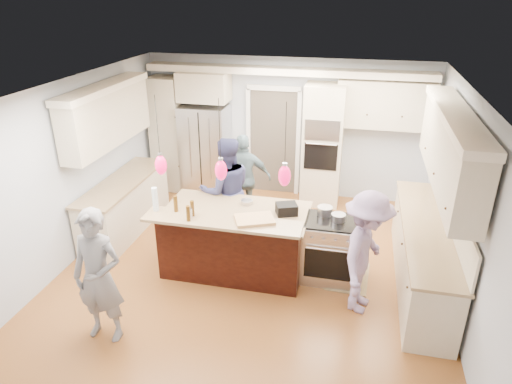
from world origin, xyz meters
TOP-DOWN VIEW (x-y plane):
  - ground_plane at (0.00, 0.00)m, footprint 6.00×6.00m
  - room_shell at (0.00, 0.00)m, footprint 5.54×6.04m
  - refrigerator at (-1.55, 2.64)m, footprint 0.90×0.70m
  - oven_column at (0.75, 2.67)m, footprint 0.72×0.69m
  - back_upper_cabinets at (-0.75, 2.76)m, footprint 5.30×0.61m
  - right_counter_run at (2.44, 0.30)m, footprint 0.64×3.10m
  - left_cabinets at (-2.44, 0.80)m, footprint 0.64×2.30m
  - kitchen_island at (-0.25, 0.07)m, footprint 2.10×1.46m
  - island_range at (1.16, 0.15)m, footprint 0.82×0.71m
  - pendant_lights at (-0.25, -0.51)m, footprint 1.75×0.15m
  - person_bar_end at (-1.39, -1.69)m, footprint 0.62×0.41m
  - person_far_left at (-0.60, 0.85)m, footprint 1.07×0.98m
  - person_far_right at (-0.50, 1.60)m, footprint 1.01×0.65m
  - person_range_side at (1.60, -0.47)m, footprint 0.87×1.19m
  - floor_rug at (1.41, 0.20)m, footprint 0.64×0.89m
  - water_bottle at (-1.20, -0.48)m, footprint 0.09×0.09m
  - beer_bottle_a at (-0.92, -0.44)m, footprint 0.07×0.07m
  - beer_bottle_b at (-0.66, -0.66)m, footprint 0.06×0.06m
  - beer_bottle_c at (-0.66, -0.51)m, footprint 0.07×0.07m
  - drink_can at (-0.68, -0.56)m, footprint 0.09×0.09m
  - cutting_board at (0.17, -0.47)m, footprint 0.59×0.52m
  - pot_large at (1.01, 0.30)m, footprint 0.21×0.21m
  - pot_small at (1.21, 0.16)m, footprint 0.20×0.20m

SIDE VIEW (x-z plane):
  - ground_plane at x=0.00m, z-range 0.00..0.00m
  - floor_rug at x=1.41m, z-range 0.00..0.01m
  - island_range at x=1.16m, z-range 0.00..0.92m
  - kitchen_island at x=-0.25m, z-range -0.07..1.05m
  - person_far_right at x=-0.50m, z-range 0.00..1.60m
  - person_range_side at x=1.60m, z-range 0.00..1.66m
  - person_bar_end at x=-1.39m, z-range 0.00..1.69m
  - person_far_left at x=-0.60m, z-range 0.00..1.77m
  - refrigerator at x=-1.55m, z-range 0.00..1.80m
  - pot_small at x=1.21m, z-range 0.92..1.02m
  - pot_large at x=1.01m, z-range 0.92..1.04m
  - right_counter_run at x=2.44m, z-range -0.20..2.31m
  - left_cabinets at x=-2.44m, z-range -0.20..2.31m
  - cutting_board at x=0.17m, z-range 1.12..1.16m
  - oven_column at x=0.75m, z-range 0.00..2.30m
  - drink_can at x=-0.68m, z-range 1.12..1.25m
  - beer_bottle_b at x=-0.66m, z-range 1.12..1.33m
  - beer_bottle_c at x=-0.66m, z-range 1.12..1.33m
  - beer_bottle_a at x=-0.92m, z-range 1.12..1.35m
  - water_bottle at x=-1.20m, z-range 1.12..1.45m
  - back_upper_cabinets at x=-0.75m, z-range 0.40..2.94m
  - pendant_lights at x=-0.25m, z-range 1.29..2.32m
  - room_shell at x=0.00m, z-range 0.46..3.18m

